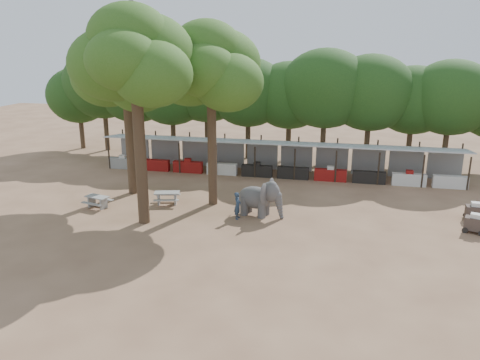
% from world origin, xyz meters
% --- Properties ---
extents(ground, '(100.00, 100.00, 0.00)m').
position_xyz_m(ground, '(0.00, 0.00, 0.00)').
color(ground, brown).
rests_on(ground, ground).
extents(vendor_stalls, '(28.00, 2.99, 2.80)m').
position_xyz_m(vendor_stalls, '(-0.00, 13.84, 1.18)').
color(vendor_stalls, '#A1A4A9').
rests_on(vendor_stalls, ground).
extents(yard_tree_left, '(7.10, 6.90, 11.02)m').
position_xyz_m(yard_tree_left, '(-9.13, 7.19, 8.20)').
color(yard_tree_left, '#332316').
rests_on(yard_tree_left, ground).
extents(yard_tree_center, '(7.10, 6.90, 12.04)m').
position_xyz_m(yard_tree_center, '(-6.13, 2.19, 9.21)').
color(yard_tree_center, '#332316').
rests_on(yard_tree_center, ground).
extents(yard_tree_back, '(7.10, 6.90, 11.36)m').
position_xyz_m(yard_tree_back, '(-3.13, 6.19, 8.54)').
color(yard_tree_back, '#332316').
rests_on(yard_tree_back, ground).
extents(backdrop_trees, '(46.46, 5.95, 8.33)m').
position_xyz_m(backdrop_trees, '(0.00, 19.00, 5.51)').
color(backdrop_trees, '#332316').
rests_on(backdrop_trees, ground).
extents(elephant, '(2.99, 2.22, 2.23)m').
position_xyz_m(elephant, '(0.34, 4.55, 1.11)').
color(elephant, '#424040').
rests_on(elephant, ground).
extents(handler, '(0.40, 0.59, 1.62)m').
position_xyz_m(handler, '(-0.87, 3.74, 0.81)').
color(handler, '#26384C').
rests_on(handler, ground).
extents(picnic_table_near, '(1.77, 1.67, 0.75)m').
position_xyz_m(picnic_table_near, '(-9.89, 3.72, 0.49)').
color(picnic_table_near, gray).
rests_on(picnic_table_near, ground).
extents(picnic_table_far, '(1.90, 1.79, 0.80)m').
position_xyz_m(picnic_table_far, '(-5.86, 5.30, 0.52)').
color(picnic_table_far, gray).
rests_on(picnic_table_far, ground).
extents(cart_front, '(1.30, 1.08, 1.09)m').
position_xyz_m(cart_front, '(12.21, 4.43, 0.54)').
color(cart_front, '#352B26').
rests_on(cart_front, ground).
extents(cart_back, '(1.17, 0.81, 1.09)m').
position_xyz_m(cart_back, '(12.70, 6.46, 0.54)').
color(cart_back, '#352B26').
rests_on(cart_back, ground).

